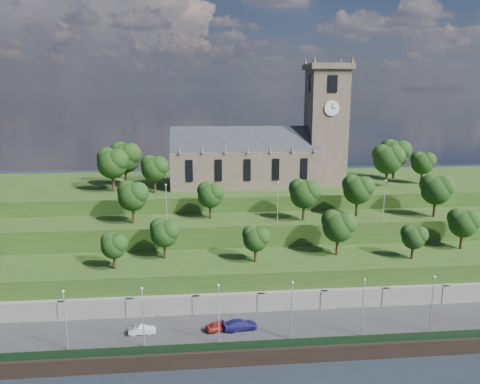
{
  "coord_description": "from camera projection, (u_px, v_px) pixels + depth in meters",
  "views": [
    {
      "loc": [
        -14.58,
        -55.37,
        35.81
      ],
      "look_at": [
        -6.49,
        30.0,
        16.99
      ],
      "focal_mm": 35.0,
      "sensor_mm": 36.0,
      "label": 1
    }
  ],
  "objects": [
    {
      "name": "car_left",
      "position": [
        220.0,
        326.0,
        66.99
      ],
      "size": [
        4.4,
        2.67,
        1.4
      ],
      "primitive_type": "imported",
      "rotation": [
        0.0,
        0.0,
        1.83
      ],
      "color": "maroon",
      "rests_on": "promenade"
    },
    {
      "name": "quay_wall",
      "position": [
        309.0,
        355.0,
        62.58
      ],
      "size": [
        160.0,
        0.5,
        2.2
      ],
      "primitive_type": "cube",
      "color": "black",
      "rests_on": "ground"
    },
    {
      "name": "car_right",
      "position": [
        240.0,
        325.0,
        67.25
      ],
      "size": [
        5.29,
        2.76,
        1.46
      ],
      "primitive_type": "imported",
      "rotation": [
        0.0,
        0.0,
        1.72
      ],
      "color": "navy",
      "rests_on": "promenade"
    },
    {
      "name": "trees_lower",
      "position": [
        309.0,
        230.0,
        78.48
      ],
      "size": [
        64.85,
        8.43,
        7.86
      ],
      "color": "black",
      "rests_on": "embankment_lower"
    },
    {
      "name": "church",
      "position": [
        266.0,
        151.0,
        102.82
      ],
      "size": [
        38.6,
        12.35,
        27.6
      ],
      "color": "brown",
      "rests_on": "hilltop"
    },
    {
      "name": "fence",
      "position": [
        309.0,
        342.0,
        62.89
      ],
      "size": [
        160.0,
        0.1,
        1.2
      ],
      "primitive_type": "cube",
      "color": "black",
      "rests_on": "promenade"
    },
    {
      "name": "promenade",
      "position": [
        299.0,
        332.0,
        68.48
      ],
      "size": [
        160.0,
        12.0,
        2.0
      ],
      "primitive_type": "cube",
      "color": "#2D2D30",
      "rests_on": "ground"
    },
    {
      "name": "car_middle",
      "position": [
        142.0,
        330.0,
        66.05
      ],
      "size": [
        3.81,
        1.47,
        1.24
      ],
      "primitive_type": "imported",
      "rotation": [
        0.0,
        0.0,
        1.61
      ],
      "color": "#BDBCC1",
      "rests_on": "promenade"
    },
    {
      "name": "trees_upper",
      "position": [
        300.0,
        191.0,
        86.86
      ],
      "size": [
        62.54,
        8.09,
        8.23
      ],
      "color": "black",
      "rests_on": "embankment_upper"
    },
    {
      "name": "retaining_wall",
      "position": [
        292.0,
        305.0,
        73.97
      ],
      "size": [
        160.0,
        2.1,
        5.0
      ],
      "color": "slate",
      "rests_on": "ground"
    },
    {
      "name": "embankment_upper",
      "position": [
        274.0,
        248.0,
        89.77
      ],
      "size": [
        160.0,
        10.0,
        12.0
      ],
      "primitive_type": "cube",
      "color": "#244015",
      "rests_on": "ground"
    },
    {
      "name": "lamp_posts_promenade",
      "position": [
        292.0,
        307.0,
        63.63
      ],
      "size": [
        60.36,
        0.36,
        8.6
      ],
      "color": "#B2B2B7",
      "rests_on": "promenade"
    },
    {
      "name": "lamp_posts_upper",
      "position": [
        278.0,
        199.0,
        84.63
      ],
      "size": [
        40.36,
        0.36,
        7.61
      ],
      "color": "#B2B2B7",
      "rests_on": "embankment_upper"
    },
    {
      "name": "ground",
      "position": [
        309.0,
        362.0,
        62.86
      ],
      "size": [
        320.0,
        320.0,
        0.0
      ],
      "primitive_type": "plane",
      "color": "black",
      "rests_on": "ground"
    },
    {
      "name": "hilltop",
      "position": [
        259.0,
        213.0,
        109.87
      ],
      "size": [
        160.0,
        32.0,
        15.0
      ],
      "primitive_type": "cube",
      "color": "#244015",
      "rests_on": "ground"
    },
    {
      "name": "trees_hilltop",
      "position": [
        262.0,
        158.0,
        101.98
      ],
      "size": [
        73.87,
        15.77,
        9.7
      ],
      "color": "black",
      "rests_on": "hilltop"
    },
    {
      "name": "embankment_lower",
      "position": [
        285.0,
        281.0,
        79.51
      ],
      "size": [
        160.0,
        12.0,
        8.0
      ],
      "primitive_type": "cube",
      "color": "#244015",
      "rests_on": "ground"
    }
  ]
}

